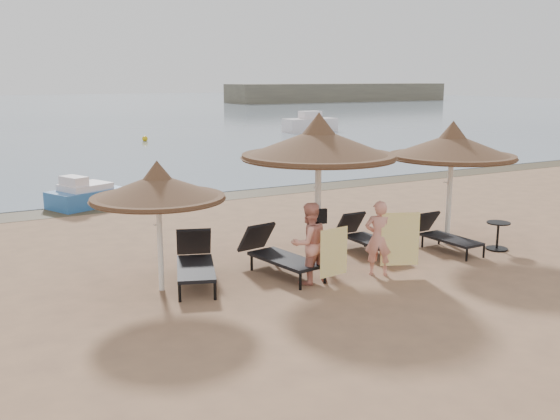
% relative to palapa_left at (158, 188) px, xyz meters
% --- Properties ---
extents(ground, '(160.00, 160.00, 0.00)m').
position_rel_palapa_left_xyz_m(ground, '(3.23, -1.08, -1.98)').
color(ground, '#986D4D').
rests_on(ground, ground).
extents(wet_sand_strip, '(200.00, 1.60, 0.01)m').
position_rel_palapa_left_xyz_m(wet_sand_strip, '(3.23, 8.32, -1.98)').
color(wet_sand_strip, '#493E29').
rests_on(wet_sand_strip, ground).
extents(palapa_left, '(2.51, 2.51, 2.49)m').
position_rel_palapa_left_xyz_m(palapa_left, '(0.00, 0.00, 0.00)').
color(palapa_left, white).
rests_on(palapa_left, ground).
extents(palapa_center, '(3.30, 3.30, 3.27)m').
position_rel_palapa_left_xyz_m(palapa_center, '(3.53, 0.03, 0.62)').
color(palapa_center, white).
rests_on(palapa_center, ground).
extents(palapa_right, '(3.01, 3.01, 2.99)m').
position_rel_palapa_left_xyz_m(palapa_right, '(7.18, -0.10, 0.39)').
color(palapa_right, white).
rests_on(palapa_right, ground).
extents(lounger_far_left, '(1.37, 2.22, 0.95)m').
position_rel_palapa_left_xyz_m(lounger_far_left, '(0.76, 0.19, -1.56)').
color(lounger_far_left, black).
rests_on(lounger_far_left, ground).
extents(lounger_near_left, '(1.03, 2.19, 0.94)m').
position_rel_palapa_left_xyz_m(lounger_near_left, '(2.44, -0.11, -1.56)').
color(lounger_near_left, black).
rests_on(lounger_near_left, ground).
extents(lounger_near_right, '(0.64, 1.91, 0.85)m').
position_rel_palapa_left_xyz_m(lounger_near_right, '(5.00, 0.26, -1.60)').
color(lounger_near_right, black).
rests_on(lounger_near_right, ground).
extents(lounger_far_right, '(0.68, 1.85, 0.82)m').
position_rel_palapa_left_xyz_m(lounger_far_right, '(6.72, -0.44, -1.62)').
color(lounger_far_right, black).
rests_on(lounger_far_right, ground).
extents(side_table, '(0.55, 0.55, 0.66)m').
position_rel_palapa_left_xyz_m(side_table, '(7.84, -1.07, -1.67)').
color(side_table, black).
rests_on(side_table, ground).
extents(person_left, '(0.88, 0.59, 1.87)m').
position_rel_palapa_left_xyz_m(person_left, '(2.68, -1.00, -1.05)').
color(person_left, '#E38F7B').
rests_on(person_left, ground).
extents(person_right, '(0.98, 0.93, 1.80)m').
position_rel_palapa_left_xyz_m(person_right, '(4.19, -1.24, -1.08)').
color(person_right, '#E38F7B').
rests_on(person_right, ground).
extents(towel_left, '(0.68, 0.11, 0.96)m').
position_rel_palapa_left_xyz_m(towel_left, '(3.03, -1.35, -1.32)').
color(towel_left, yellow).
rests_on(towel_left, ground).
extents(towel_right, '(0.74, 0.33, 1.11)m').
position_rel_palapa_left_xyz_m(towel_right, '(4.54, -1.49, -1.22)').
color(towel_right, yellow).
rests_on(towel_right, ground).
extents(bag_patterned, '(0.27, 0.14, 0.33)m').
position_rel_palapa_left_xyz_m(bag_patterned, '(3.53, 0.21, -0.90)').
color(bag_patterned, white).
rests_on(bag_patterned, ground).
extents(bag_dark, '(0.23, 0.09, 0.32)m').
position_rel_palapa_left_xyz_m(bag_dark, '(3.53, -0.13, -0.90)').
color(bag_dark, black).
rests_on(bag_dark, ground).
extents(pedal_boat, '(2.49, 2.02, 1.01)m').
position_rel_palapa_left_xyz_m(pedal_boat, '(0.45, 8.76, -1.61)').
color(pedal_boat, '#2960A2').
rests_on(pedal_boat, ground).
extents(buoy_mid, '(0.36, 0.36, 0.36)m').
position_rel_palapa_left_xyz_m(buoy_mid, '(8.23, 27.85, -1.80)').
color(buoy_mid, gold).
rests_on(buoy_mid, ground).
extents(buoy_right, '(0.33, 0.33, 0.33)m').
position_rel_palapa_left_xyz_m(buoy_right, '(18.27, 22.40, -1.82)').
color(buoy_right, gold).
rests_on(buoy_right, ground).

